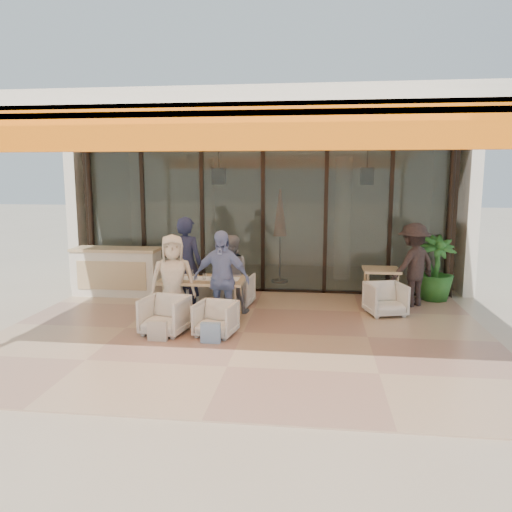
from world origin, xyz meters
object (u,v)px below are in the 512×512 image
at_px(side_table, 381,274).
at_px(side_chair, 386,298).
at_px(diner_navy, 186,265).
at_px(diner_grey, 230,274).
at_px(chair_far_left, 193,289).
at_px(diner_periwinkle, 221,279).
at_px(diner_cream, 173,280).
at_px(chair_far_right, 235,289).
at_px(host_counter, 117,271).
at_px(dining_table, 203,282).
at_px(standing_woman, 413,265).
at_px(chair_near_left, 165,314).
at_px(potted_palm, 435,269).
at_px(chair_near_right, 216,317).

height_order(side_table, side_chair, side_table).
relative_size(diner_navy, diner_grey, 1.23).
height_order(chair_far_left, diner_periwinkle, diner_periwinkle).
distance_m(diner_grey, diner_cream, 1.23).
xyz_separation_m(chair_far_right, diner_periwinkle, (0.00, -1.40, 0.48)).
bearing_deg(side_chair, host_counter, 155.24).
bearing_deg(dining_table, diner_periwinkle, -46.97).
bearing_deg(dining_table, chair_far_left, 113.70).
bearing_deg(diner_navy, standing_woman, -154.32).
height_order(host_counter, diner_cream, diner_cream).
bearing_deg(host_counter, diner_periwinkle, -36.52).
distance_m(chair_near_left, diner_cream, 0.67).
xyz_separation_m(chair_far_left, chair_far_right, (0.84, -0.00, 0.04)).
bearing_deg(chair_near_left, side_chair, 32.73).
bearing_deg(host_counter, dining_table, -34.12).
bearing_deg(standing_woman, potted_palm, -173.20).
height_order(diner_cream, side_chair, diner_cream).
distance_m(host_counter, potted_palm, 6.70).
distance_m(diner_navy, diner_grey, 0.86).
xyz_separation_m(dining_table, diner_navy, (-0.41, 0.44, 0.22)).
distance_m(chair_far_left, diner_periwinkle, 1.71).
bearing_deg(chair_far_left, diner_cream, 107.07).
bearing_deg(dining_table, potted_palm, 22.78).
xyz_separation_m(host_counter, dining_table, (2.23, -1.51, 0.16)).
bearing_deg(side_table, standing_woman, -2.34).
relative_size(dining_table, chair_far_right, 2.11).
distance_m(host_counter, diner_cream, 2.69).
bearing_deg(chair_far_left, dining_table, 130.76).
height_order(diner_navy, side_chair, diner_navy).
bearing_deg(side_chair, side_table, 74.59).
bearing_deg(chair_near_left, potted_palm, 40.07).
height_order(chair_far_left, chair_near_left, chair_near_left).
bearing_deg(dining_table, chair_far_right, 65.73).
xyz_separation_m(diner_navy, diner_cream, (0.00, -0.90, -0.12)).
bearing_deg(chair_near_left, diner_navy, 99.93).
height_order(chair_near_right, standing_woman, standing_woman).
height_order(chair_far_left, chair_far_right, chair_far_right).
height_order(chair_far_left, chair_near_right, chair_far_left).
height_order(diner_periwinkle, side_table, diner_periwinkle).
distance_m(chair_far_right, diner_grey, 0.63).
xyz_separation_m(chair_far_left, side_chair, (3.71, -0.34, 0.02)).
xyz_separation_m(chair_near_right, side_table, (2.87, 2.31, 0.32)).
bearing_deg(host_counter, chair_far_right, -12.09).
height_order(chair_near_left, standing_woman, standing_woman).
height_order(dining_table, side_table, dining_table).
bearing_deg(potted_palm, chair_near_right, -144.93).
bearing_deg(chair_near_right, diner_navy, 130.57).
distance_m(chair_far_left, side_chair, 3.73).
relative_size(chair_near_right, side_table, 0.84).
distance_m(diner_navy, side_table, 3.83).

